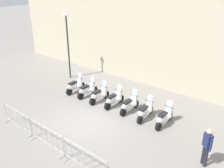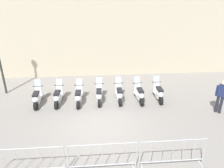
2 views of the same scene
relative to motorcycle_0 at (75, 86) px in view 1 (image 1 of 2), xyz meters
name	(u,v)px [view 1 (image 1 of 2)]	position (x,y,z in m)	size (l,w,h in m)	color
ground_plane	(86,123)	(2.77, -2.94, -0.45)	(120.00, 120.00, 0.00)	gray
building_facade	(162,9)	(4.35, 4.63, 4.82)	(28.00, 2.40, 10.56)	beige
motorcycle_0	(75,86)	(0.00, 0.00, 0.00)	(0.63, 1.72, 1.24)	black
motorcycle_1	(87,90)	(1.08, -0.20, 0.00)	(0.73, 1.70, 1.24)	black
motorcycle_2	(99,95)	(2.15, -0.50, 0.00)	(0.71, 1.71, 1.24)	black
motorcycle_3	(113,100)	(3.26, -0.62, 0.00)	(0.72, 1.70, 1.24)	black
motorcycle_4	(129,105)	(4.34, -0.83, 0.00)	(0.70, 1.71, 1.24)	black
motorcycle_5	(145,112)	(5.42, -1.13, 0.00)	(0.62, 1.72, 1.24)	black
motorcycle_6	(164,118)	(6.51, -1.29, 0.00)	(0.69, 1.71, 1.24)	black
barrier_segment_0	(17,119)	(-0.07, -4.90, 0.07)	(2.25, 0.86, 1.07)	#B2B5B7
barrier_segment_1	(47,137)	(2.27, -5.38, 0.07)	(2.25, 0.86, 1.07)	#B2B5B7
barrier_segment_2	(85,160)	(4.60, -5.87, 0.07)	(2.25, 0.86, 1.07)	#B2B5B7
street_lamp	(68,40)	(-1.91, 2.09, 2.58)	(0.36, 0.36, 4.92)	#2D332D
officer_near_row_end	(207,145)	(8.76, -3.39, 0.53)	(0.39, 0.46, 1.73)	#23232D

